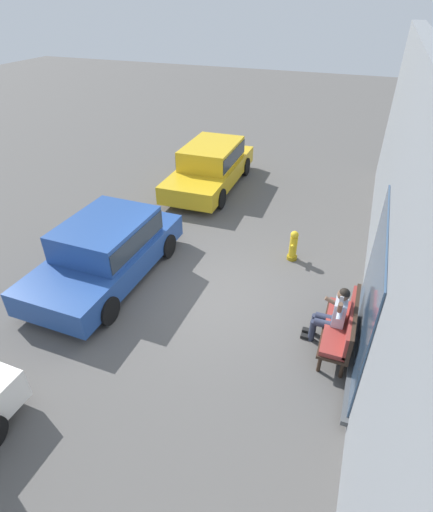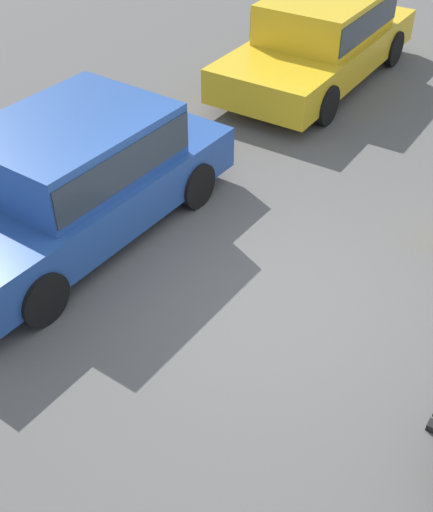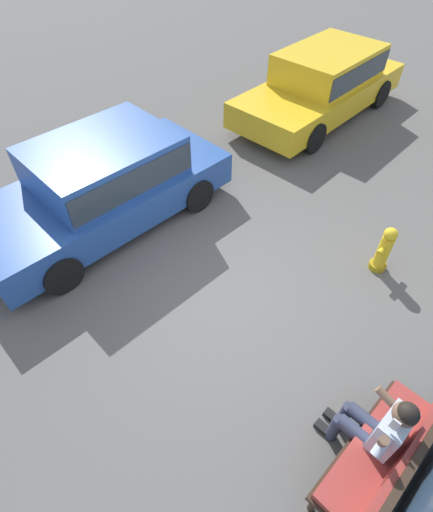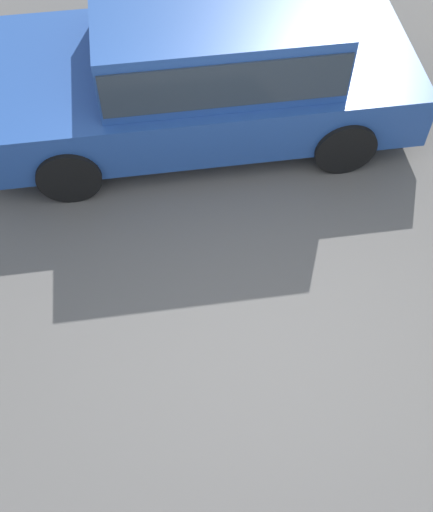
{
  "view_description": "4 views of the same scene",
  "coord_description": "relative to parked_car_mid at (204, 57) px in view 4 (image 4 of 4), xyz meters",
  "views": [
    {
      "loc": [
        6.47,
        2.6,
        5.73
      ],
      "look_at": [
        0.04,
        0.17,
        1.12
      ],
      "focal_mm": 28.0,
      "sensor_mm": 36.0,
      "label": 1
    },
    {
      "loc": [
        4.51,
        2.6,
        4.73
      ],
      "look_at": [
        0.53,
        -0.14,
        0.86
      ],
      "focal_mm": 45.0,
      "sensor_mm": 36.0,
      "label": 2
    },
    {
      "loc": [
        2.62,
        2.6,
        4.62
      ],
      "look_at": [
        0.16,
        0.15,
        0.98
      ],
      "focal_mm": 28.0,
      "sensor_mm": 36.0,
      "label": 3
    },
    {
      "loc": [
        0.8,
        2.6,
        4.75
      ],
      "look_at": [
        0.41,
        0.12,
        1.18
      ],
      "focal_mm": 45.0,
      "sensor_mm": 36.0,
      "label": 4
    }
  ],
  "objects": [
    {
      "name": "ground_plane",
      "position": [
        -0.13,
        2.5,
        -0.78
      ],
      "size": [
        60.0,
        60.0,
        0.0
      ],
      "primitive_type": "plane",
      "color": "#565451"
    },
    {
      "name": "parked_car_mid",
      "position": [
        0.0,
        0.0,
        0.0
      ],
      "size": [
        4.27,
        2.02,
        1.43
      ],
      "color": "#23478E",
      "rests_on": "ground_plane"
    }
  ]
}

